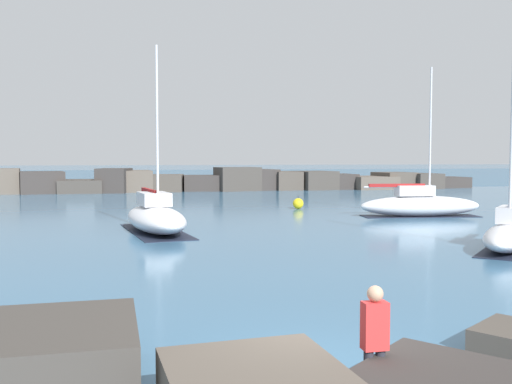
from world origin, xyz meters
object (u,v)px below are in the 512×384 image
at_px(person_on_rocks, 375,340).
at_px(sailboat_moored_4, 511,233).
at_px(sailboat_moored_3, 156,217).
at_px(mooring_buoy_orange_near, 298,204).
at_px(sailboat_moored_0, 420,205).

bearing_deg(person_on_rocks, sailboat_moored_4, 47.51).
bearing_deg(sailboat_moored_4, sailboat_moored_3, 148.09).
xyz_separation_m(sailboat_moored_3, mooring_buoy_orange_near, (10.38, 10.67, -0.34)).
xyz_separation_m(mooring_buoy_orange_near, person_on_rocks, (-8.11, -31.28, 0.62)).
xyz_separation_m(sailboat_moored_4, person_on_rocks, (-11.20, -12.23, 0.38)).
bearing_deg(mooring_buoy_orange_near, sailboat_moored_4, -80.79).
bearing_deg(sailboat_moored_3, person_on_rocks, -83.72).
height_order(sailboat_moored_0, mooring_buoy_orange_near, sailboat_moored_0).
height_order(sailboat_moored_4, mooring_buoy_orange_near, sailboat_moored_4).
xyz_separation_m(sailboat_moored_0, sailboat_moored_4, (-2.75, -12.43, -0.11)).
height_order(sailboat_moored_0, person_on_rocks, sailboat_moored_0).
relative_size(sailboat_moored_4, person_on_rocks, 4.71).
bearing_deg(person_on_rocks, sailboat_moored_3, 96.28).
bearing_deg(sailboat_moored_4, person_on_rocks, -132.49).
bearing_deg(person_on_rocks, sailboat_moored_0, 60.51).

